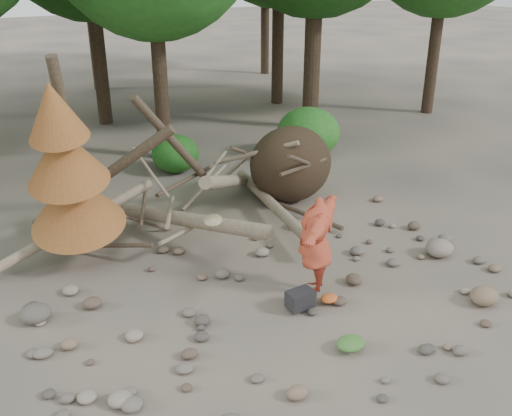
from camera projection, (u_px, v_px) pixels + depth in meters
ground at (297, 306)px, 10.53m from camera, size 120.00×120.00×0.00m
deadfall_pile at (273, 170)px, 14.43m from camera, size 8.55×5.24×3.30m
dead_conifer at (68, 172)px, 10.96m from camera, size 2.06×2.16×4.35m
bush_mid at (175, 154)px, 16.87m from camera, size 1.40×1.40×1.12m
bush_right at (308, 133)px, 18.03m from camera, size 2.00×2.00×1.60m
frisbee_thrower at (315, 244)px, 10.55m from camera, size 3.36×2.06×2.04m
backpack at (300, 302)px, 10.36m from camera, size 0.50×0.35×0.32m
cloth_green at (350, 346)px, 9.30m from camera, size 0.49×0.41×0.18m
cloth_orange at (329, 301)px, 10.57m from camera, size 0.35×0.28×0.13m
boulder_front_right at (484, 296)px, 10.53m from camera, size 0.54×0.49×0.33m
boulder_mid_right at (440, 248)px, 12.21m from camera, size 0.61×0.55×0.37m
boulder_mid_left at (36, 314)px, 10.01m from camera, size 0.55×0.49×0.33m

